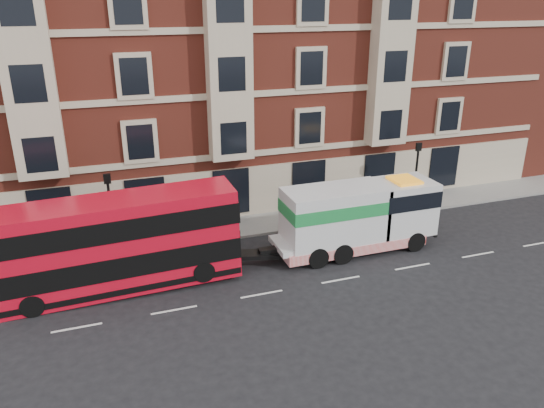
% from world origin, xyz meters
% --- Properties ---
extents(ground, '(120.00, 120.00, 0.00)m').
position_xyz_m(ground, '(0.00, 0.00, 0.00)').
color(ground, black).
rests_on(ground, ground).
extents(sidewalk, '(90.00, 3.00, 0.15)m').
position_xyz_m(sidewalk, '(0.00, 7.50, 0.07)').
color(sidewalk, slate).
rests_on(sidewalk, ground).
extents(victorian_terrace, '(45.00, 12.00, 20.40)m').
position_xyz_m(victorian_terrace, '(0.50, 15.00, 10.07)').
color(victorian_terrace, maroon).
rests_on(victorian_terrace, ground).
extents(lamp_post_west, '(0.35, 0.15, 4.35)m').
position_xyz_m(lamp_post_west, '(-6.00, 6.20, 2.68)').
color(lamp_post_west, black).
rests_on(lamp_post_west, sidewalk).
extents(lamp_post_east, '(0.35, 0.15, 4.35)m').
position_xyz_m(lamp_post_east, '(12.00, 6.20, 2.68)').
color(lamp_post_east, black).
rests_on(lamp_post_east, sidewalk).
extents(double_decker_bus, '(10.94, 2.51, 4.43)m').
position_xyz_m(double_decker_bus, '(-6.01, 2.64, 2.35)').
color(double_decker_bus, red).
rests_on(double_decker_bus, ground).
extents(tow_truck, '(8.76, 2.59, 3.65)m').
position_xyz_m(tow_truck, '(6.05, 2.64, 1.93)').
color(tow_truck, silver).
rests_on(tow_truck, ground).
extents(pedestrian, '(0.74, 0.63, 1.71)m').
position_xyz_m(pedestrian, '(-7.32, 6.15, 1.01)').
color(pedestrian, '#1D293A').
rests_on(pedestrian, sidewalk).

